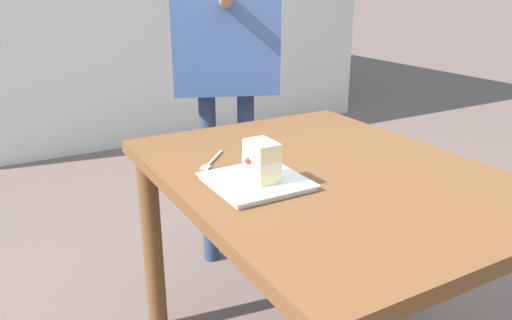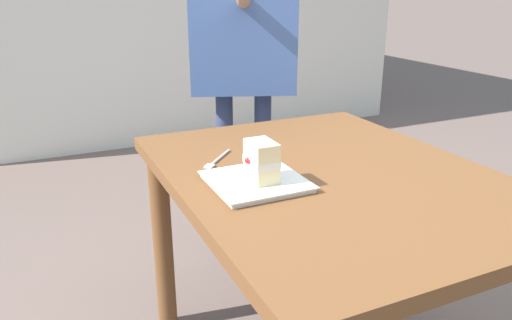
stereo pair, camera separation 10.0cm
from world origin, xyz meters
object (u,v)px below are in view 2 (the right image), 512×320
dessert_fork (217,160)px  cake_slice (261,161)px  dessert_plate (256,182)px  patio_table (328,210)px  diner_person (243,30)px

dessert_fork → cake_slice: bearing=-170.6°
dessert_plate → patio_table: bearing=-90.1°
cake_slice → diner_person: diner_person is taller
dessert_plate → dessert_fork: bearing=7.6°
cake_slice → diner_person: (0.85, -0.32, 0.25)m
dessert_plate → diner_person: diner_person is taller
dessert_plate → diner_person: size_ratio=0.15×
patio_table → dessert_plate: (0.00, 0.23, 0.13)m
patio_table → diner_person: bearing=-6.9°
patio_table → dessert_plate: bearing=89.9°
dessert_plate → dessert_fork: 0.22m
diner_person → patio_table: bearing=173.1°
dessert_plate → cake_slice: 0.06m
diner_person → dessert_fork: bearing=150.2°
patio_table → cake_slice: cake_slice is taller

